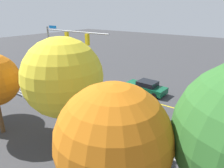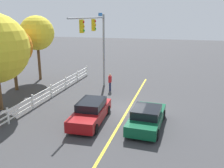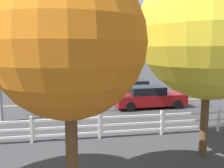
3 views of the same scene
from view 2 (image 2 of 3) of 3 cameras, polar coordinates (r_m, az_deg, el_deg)
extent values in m
plane|color=#38383A|center=(19.03, 3.56, -6.08)|extent=(120.00, 120.00, 0.00)
cube|color=gold|center=(15.47, 0.42, -11.33)|extent=(28.00, 0.16, 0.01)
cylinder|color=gray|center=(25.01, -1.89, 7.52)|extent=(0.20, 0.20, 7.07)
cylinder|color=gray|center=(21.00, -5.31, 14.81)|extent=(7.99, 0.12, 0.12)
cube|color=#0C59B2|center=(23.93, -2.67, 15.60)|extent=(1.10, 0.03, 0.28)
cube|color=gold|center=(22.05, -4.24, 13.30)|extent=(0.32, 0.28, 1.00)
sphere|color=red|center=(21.99, -3.87, 14.14)|extent=(0.17, 0.17, 0.17)
sphere|color=orange|center=(22.00, -3.86, 13.30)|extent=(0.17, 0.17, 0.17)
sphere|color=#148C19|center=(22.01, -3.84, 12.47)|extent=(0.17, 0.17, 0.17)
cube|color=gold|center=(19.55, -6.93, 12.97)|extent=(0.32, 0.28, 1.00)
sphere|color=red|center=(19.49, -6.54, 13.91)|extent=(0.17, 0.17, 0.17)
sphere|color=orange|center=(19.50, -6.51, 12.97)|extent=(0.17, 0.17, 0.17)
sphere|color=#148C19|center=(19.51, -6.48, 12.03)|extent=(0.17, 0.17, 0.17)
cube|color=#0C4C2D|center=(16.34, 7.95, -7.89)|extent=(4.67, 2.08, 0.65)
cube|color=black|center=(15.90, 7.88, -6.28)|extent=(2.07, 1.77, 0.52)
cylinder|color=black|center=(17.99, 6.09, -6.36)|extent=(0.65, 0.25, 0.64)
cylinder|color=black|center=(17.74, 11.64, -6.92)|extent=(0.65, 0.25, 0.64)
cylinder|color=black|center=(15.20, 3.55, -10.54)|extent=(0.65, 0.25, 0.64)
cylinder|color=black|center=(14.91, 10.16, -11.31)|extent=(0.65, 0.25, 0.64)
cube|color=maroon|center=(16.92, -4.94, -6.84)|extent=(4.85, 1.98, 0.71)
cube|color=black|center=(16.91, -4.74, -4.61)|extent=(2.36, 1.68, 0.52)
cylinder|color=black|center=(15.38, -3.81, -10.22)|extent=(0.65, 0.25, 0.64)
cylinder|color=black|center=(15.89, -9.54, -9.54)|extent=(0.65, 0.25, 0.64)
cylinder|color=black|center=(18.26, -0.93, -5.93)|extent=(0.65, 0.25, 0.64)
cylinder|color=black|center=(18.68, -5.82, -5.50)|extent=(0.65, 0.25, 0.64)
cylinder|color=#191E3F|center=(23.82, -0.41, -0.52)|extent=(0.16, 0.16, 0.85)
cylinder|color=#191E3F|center=(23.63, -0.49, -0.65)|extent=(0.16, 0.16, 0.85)
cube|color=red|center=(23.53, -0.45, 1.13)|extent=(0.42, 0.30, 0.62)
sphere|color=tan|center=(23.43, -0.46, 2.13)|extent=(0.22, 0.22, 0.22)
cube|color=white|center=(17.93, -22.67, -6.72)|extent=(0.10, 0.10, 1.15)
cube|color=white|center=(20.11, -17.68, -3.87)|extent=(0.10, 0.10, 1.15)
cube|color=white|center=(22.45, -13.72, -1.58)|extent=(0.10, 0.10, 1.15)
cube|color=white|center=(24.90, -10.54, 0.28)|extent=(0.10, 0.10, 1.15)
cube|color=white|center=(27.44, -7.93, 1.80)|extent=(0.10, 0.10, 1.15)
cube|color=white|center=(30.05, -5.77, 3.06)|extent=(0.10, 0.10, 1.15)
cube|color=white|center=(18.87, -20.13, -4.15)|extent=(26.00, 0.06, 0.09)
cube|color=white|center=(18.99, -20.03, -5.15)|extent=(26.00, 0.06, 0.09)
cube|color=white|center=(19.10, -19.94, -6.05)|extent=(26.00, 0.06, 0.09)
cylinder|color=brown|center=(28.89, -16.28, 4.66)|extent=(0.30, 0.30, 3.76)
sphere|color=yellow|center=(28.50, -16.78, 11.11)|extent=(3.68, 3.68, 3.68)
cylinder|color=brown|center=(25.55, -21.20, 1.73)|extent=(0.31, 0.31, 2.75)
sphere|color=#C66614|center=(25.10, -21.81, 7.84)|extent=(3.67, 3.67, 3.67)
camera|label=1|loc=(21.42, -61.41, 11.96)|focal=32.23mm
camera|label=3|loc=(28.91, -31.09, 7.30)|focal=38.45mm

